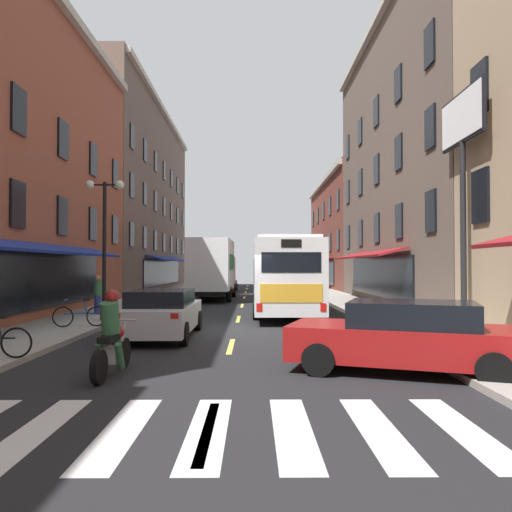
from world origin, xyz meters
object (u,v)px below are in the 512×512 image
object	(u,v)px
sedan_far	(162,313)
bicycle_near	(80,316)
pedestrian_near	(98,294)
street_lamp_twin	(104,242)
billboard_sign	(463,148)
sedan_near	(226,283)
sedan_mid	(405,336)
box_truck	(213,269)
transit_bus	(281,275)
motorcycle_rider	(112,339)

from	to	relation	value
sedan_far	bicycle_near	size ratio (longest dim) A/B	2.69
pedestrian_near	street_lamp_twin	xyz separation A→B (m)	(0.96, -2.26, 2.01)
billboard_sign	sedan_near	size ratio (longest dim) A/B	1.56
sedan_mid	pedestrian_near	distance (m)	14.02
pedestrian_near	street_lamp_twin	bearing A→B (deg)	102.70
sedan_near	street_lamp_twin	size ratio (longest dim) A/B	0.92
sedan_far	pedestrian_near	world-z (taller)	pedestrian_near
billboard_sign	sedan_near	world-z (taller)	billboard_sign
sedan_near	sedan_far	distance (m)	25.82
box_truck	sedan_near	distance (m)	10.15
bicycle_near	pedestrian_near	world-z (taller)	pedestrian_near
sedan_near	sedan_mid	xyz separation A→B (m)	(5.32, -30.54, 0.02)
transit_bus	sedan_mid	distance (m)	13.16
sedan_mid	motorcycle_rider	size ratio (longest dim) A/B	2.33
motorcycle_rider	pedestrian_near	size ratio (longest dim) A/B	1.31
sedan_far	street_lamp_twin	xyz separation A→B (m)	(-2.77, 3.37, 2.26)
sedan_near	street_lamp_twin	bearing A→B (deg)	-98.04
sedan_far	pedestrian_near	bearing A→B (deg)	123.46
sedan_far	sedan_near	bearing A→B (deg)	89.11
sedan_near	pedestrian_near	size ratio (longest dim) A/B	2.99
billboard_sign	box_truck	bearing A→B (deg)	120.26
box_truck	motorcycle_rider	world-z (taller)	box_truck
sedan_near	bicycle_near	distance (m)	24.62
sedan_mid	sedan_near	bearing A→B (deg)	99.89
street_lamp_twin	pedestrian_near	bearing A→B (deg)	112.89
billboard_sign	transit_bus	world-z (taller)	billboard_sign
transit_bus	box_truck	world-z (taller)	box_truck
sedan_near	bicycle_near	xyz separation A→B (m)	(-3.35, -24.39, -0.20)
transit_bus	pedestrian_near	size ratio (longest dim) A/B	7.68
transit_bus	sedan_near	xyz separation A→B (m)	(-3.61, 17.52, -1.01)
billboard_sign	motorcycle_rider	world-z (taller)	billboard_sign
billboard_sign	sedan_far	size ratio (longest dim) A/B	1.62
billboard_sign	sedan_far	bearing A→B (deg)	-177.44
transit_bus	sedan_near	world-z (taller)	transit_bus
sedan_mid	sedan_far	distance (m)	7.42
sedan_far	billboard_sign	bearing A→B (deg)	2.56
sedan_far	motorcycle_rider	distance (m)	5.00
transit_bus	sedan_near	distance (m)	17.92
sedan_near	pedestrian_near	xyz separation A→B (m)	(-4.13, -20.18, 0.28)
transit_bus	pedestrian_near	world-z (taller)	transit_bus
sedan_near	pedestrian_near	world-z (taller)	pedestrian_near
transit_bus	sedan_mid	world-z (taller)	transit_bus
billboard_sign	street_lamp_twin	xyz separation A→B (m)	(-11.93, 2.96, -2.78)
pedestrian_near	sedan_mid	bearing A→B (deg)	122.19
bicycle_near	sedan_near	bearing A→B (deg)	82.19
box_truck	pedestrian_near	size ratio (longest dim) A/B	4.89
sedan_mid	street_lamp_twin	size ratio (longest dim) A/B	0.94
transit_bus	street_lamp_twin	world-z (taller)	street_lamp_twin
transit_bus	pedestrian_near	bearing A→B (deg)	-161.06
sedan_near	box_truck	bearing A→B (deg)	-91.07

